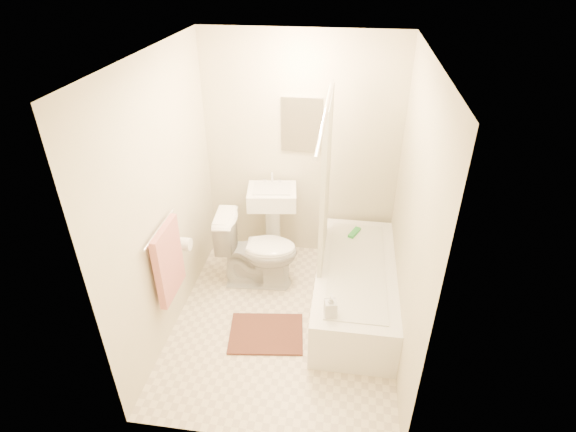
# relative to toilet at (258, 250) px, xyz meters

# --- Properties ---
(floor) EXTENTS (2.40, 2.40, 0.00)m
(floor) POSITION_rel_toilet_xyz_m (0.35, -0.53, -0.40)
(floor) COLOR beige
(floor) RESTS_ON ground
(ceiling) EXTENTS (2.40, 2.40, 0.00)m
(ceiling) POSITION_rel_toilet_xyz_m (0.35, -0.53, 2.00)
(ceiling) COLOR white
(ceiling) RESTS_ON ground
(wall_back) EXTENTS (2.00, 0.02, 2.40)m
(wall_back) POSITION_rel_toilet_xyz_m (0.35, 0.67, 0.80)
(wall_back) COLOR beige
(wall_back) RESTS_ON ground
(wall_left) EXTENTS (0.02, 2.40, 2.40)m
(wall_left) POSITION_rel_toilet_xyz_m (-0.65, -0.53, 0.80)
(wall_left) COLOR beige
(wall_left) RESTS_ON ground
(wall_right) EXTENTS (0.02, 2.40, 2.40)m
(wall_right) POSITION_rel_toilet_xyz_m (1.35, -0.53, 0.80)
(wall_right) COLOR beige
(wall_right) RESTS_ON ground
(mirror) EXTENTS (0.40, 0.03, 0.55)m
(mirror) POSITION_rel_toilet_xyz_m (0.35, 0.65, 1.10)
(mirror) COLOR white
(mirror) RESTS_ON wall_back
(curtain_rod) EXTENTS (0.03, 1.70, 0.03)m
(curtain_rod) POSITION_rel_toilet_xyz_m (0.65, -0.43, 1.60)
(curtain_rod) COLOR silver
(curtain_rod) RESTS_ON wall_back
(shower_curtain) EXTENTS (0.04, 0.80, 1.55)m
(shower_curtain) POSITION_rel_toilet_xyz_m (0.65, -0.03, 0.82)
(shower_curtain) COLOR silver
(shower_curtain) RESTS_ON curtain_rod
(towel_bar) EXTENTS (0.02, 0.60, 0.02)m
(towel_bar) POSITION_rel_toilet_xyz_m (-0.61, -0.78, 0.70)
(towel_bar) COLOR silver
(towel_bar) RESTS_ON wall_left
(towel) EXTENTS (0.06, 0.45, 0.66)m
(towel) POSITION_rel_toilet_xyz_m (-0.58, -0.78, 0.38)
(towel) COLOR #CC7266
(towel) RESTS_ON towel_bar
(toilet_paper) EXTENTS (0.11, 0.12, 0.12)m
(toilet_paper) POSITION_rel_toilet_xyz_m (-0.58, -0.41, 0.30)
(toilet_paper) COLOR white
(toilet_paper) RESTS_ON wall_left
(toilet) EXTENTS (0.84, 0.51, 0.79)m
(toilet) POSITION_rel_toilet_xyz_m (0.00, 0.00, 0.00)
(toilet) COLOR white
(toilet) RESTS_ON floor
(sink) EXTENTS (0.54, 0.46, 0.97)m
(sink) POSITION_rel_toilet_xyz_m (0.08, 0.42, 0.09)
(sink) COLOR white
(sink) RESTS_ON floor
(bathtub) EXTENTS (0.73, 1.66, 0.47)m
(bathtub) POSITION_rel_toilet_xyz_m (0.99, -0.23, -0.16)
(bathtub) COLOR white
(bathtub) RESTS_ON floor
(bath_mat) EXTENTS (0.71, 0.57, 0.02)m
(bath_mat) POSITION_rel_toilet_xyz_m (0.22, -0.73, -0.38)
(bath_mat) COLOR #47261E
(bath_mat) RESTS_ON floor
(soap_bottle) EXTENTS (0.12, 0.12, 0.21)m
(soap_bottle) POSITION_rel_toilet_xyz_m (0.78, -0.89, 0.18)
(soap_bottle) COLOR silver
(soap_bottle) RESTS_ON bathtub
(scrub_brush) EXTENTS (0.13, 0.20, 0.04)m
(scrub_brush) POSITION_rel_toilet_xyz_m (0.95, 0.32, 0.09)
(scrub_brush) COLOR green
(scrub_brush) RESTS_ON bathtub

